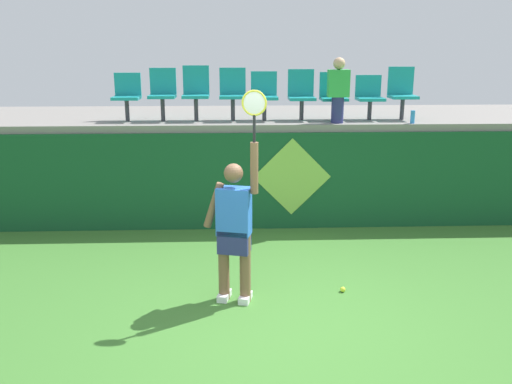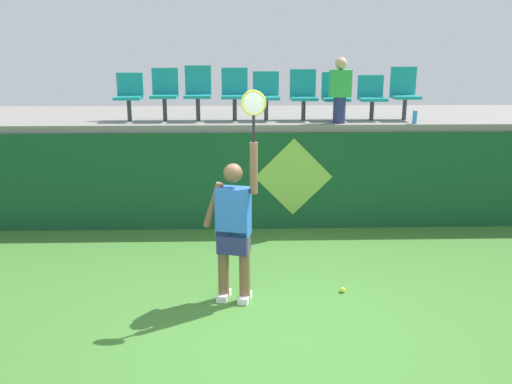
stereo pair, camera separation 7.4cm
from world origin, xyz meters
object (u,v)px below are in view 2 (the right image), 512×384
at_px(tennis_ball, 343,290).
at_px(stadium_chair_7, 372,95).
at_px(tennis_player, 234,226).
at_px(water_bottle, 415,117).
at_px(stadium_chair_2, 198,90).
at_px(stadium_chair_8, 404,91).
at_px(spectator_0, 340,89).
at_px(stadium_chair_0, 129,94).
at_px(stadium_chair_6, 335,94).
at_px(stadium_chair_4, 266,93).
at_px(stadium_chair_5, 303,93).
at_px(stadium_chair_1, 165,91).
at_px(stadium_chair_3, 235,91).

relative_size(tennis_ball, stadium_chair_7, 0.09).
distance_m(tennis_player, water_bottle, 4.12).
bearing_deg(stadium_chair_2, stadium_chair_8, -0.00).
height_order(water_bottle, spectator_0, spectator_0).
bearing_deg(stadium_chair_0, spectator_0, -7.11).
distance_m(stadium_chair_6, stadium_chair_8, 1.18).
bearing_deg(stadium_chair_7, tennis_player, -124.77).
bearing_deg(stadium_chair_0, stadium_chair_4, 0.07).
distance_m(tennis_player, stadium_chair_7, 4.22).
xyz_separation_m(water_bottle, stadium_chair_5, (-1.75, 0.55, 0.35)).
distance_m(water_bottle, stadium_chair_2, 3.59).
bearing_deg(stadium_chair_1, stadium_chair_3, 0.06).
xyz_separation_m(stadium_chair_3, stadium_chair_5, (1.16, 0.00, -0.03)).
bearing_deg(tennis_ball, water_bottle, 58.98).
bearing_deg(stadium_chair_1, stadium_chair_7, -0.11).
xyz_separation_m(stadium_chair_4, stadium_chair_7, (1.79, -0.00, -0.04)).
bearing_deg(water_bottle, stadium_chair_6, 155.60).
distance_m(tennis_ball, spectator_0, 3.55).
bearing_deg(stadium_chair_5, stadium_chair_7, -0.46).
bearing_deg(spectator_0, stadium_chair_2, 169.20).
bearing_deg(stadium_chair_0, stadium_chair_8, 0.12).
bearing_deg(spectator_0, stadium_chair_3, 165.53).
height_order(stadium_chair_2, stadium_chair_4, stadium_chair_2).
xyz_separation_m(stadium_chair_5, stadium_chair_8, (1.72, 0.00, 0.02)).
bearing_deg(stadium_chair_6, stadium_chair_5, 179.59).
bearing_deg(tennis_ball, stadium_chair_0, 134.41).
xyz_separation_m(tennis_player, stadium_chair_2, (-0.63, 3.34, 1.28)).
xyz_separation_m(tennis_player, stadium_chair_1, (-1.18, 3.34, 1.27)).
relative_size(water_bottle, stadium_chair_7, 0.28).
bearing_deg(stadium_chair_2, stadium_chair_7, -0.21).
xyz_separation_m(stadium_chair_1, stadium_chair_5, (2.33, 0.00, -0.03)).
xyz_separation_m(tennis_player, stadium_chair_5, (1.15, 3.34, 1.23)).
xyz_separation_m(tennis_ball, stadium_chair_8, (1.54, 3.18, 2.16)).
bearing_deg(stadium_chair_8, tennis_ball, -115.87).
height_order(stadium_chair_0, stadium_chair_1, stadium_chair_1).
relative_size(stadium_chair_1, spectator_0, 0.83).
distance_m(stadium_chair_3, stadium_chair_4, 0.53).
height_order(stadium_chair_2, stadium_chair_3, stadium_chair_2).
distance_m(tennis_player, tennis_ball, 1.61).
xyz_separation_m(water_bottle, stadium_chair_4, (-2.38, 0.55, 0.34)).
height_order(stadium_chair_3, stadium_chair_5, stadium_chair_3).
bearing_deg(stadium_chair_6, stadium_chair_1, 179.97).
height_order(tennis_player, tennis_ball, tennis_player).
xyz_separation_m(tennis_ball, stadium_chair_7, (0.98, 3.16, 2.09)).
bearing_deg(stadium_chair_3, stadium_chair_2, 179.74).
relative_size(stadium_chair_0, stadium_chair_6, 0.99).
relative_size(stadium_chair_1, stadium_chair_4, 1.08).
height_order(stadium_chair_1, stadium_chair_7, stadium_chair_1).
distance_m(tennis_ball, stadium_chair_4, 3.90).
height_order(tennis_player, spectator_0, spectator_0).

